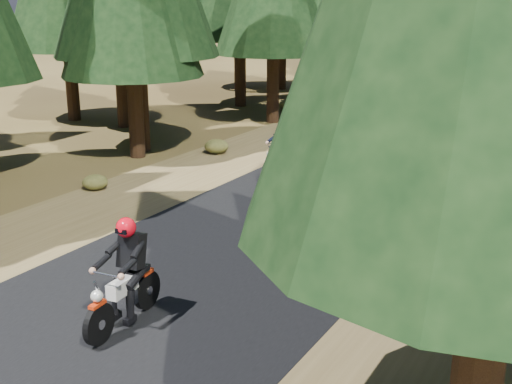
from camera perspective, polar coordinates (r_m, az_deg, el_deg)
ground at (r=12.89m, az=-3.36°, el=-6.37°), size 120.00×120.00×0.00m
road at (r=17.02m, az=5.91°, el=-0.56°), size 6.00×100.00×0.01m
shoulder_l at (r=19.27m, az=-6.64°, el=1.48°), size 3.20×100.00×0.01m
shoulder_r at (r=15.83m, az=21.28°, el=-3.04°), size 3.20×100.00×0.01m
understory_shrubs at (r=19.04m, az=14.48°, el=1.69°), size 15.91×30.35×0.63m
rider_lead at (r=10.54m, az=-11.71°, el=-8.67°), size 0.79×2.04×1.78m
rider_follow at (r=18.83m, az=2.32°, el=3.10°), size 0.77×2.06×1.80m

